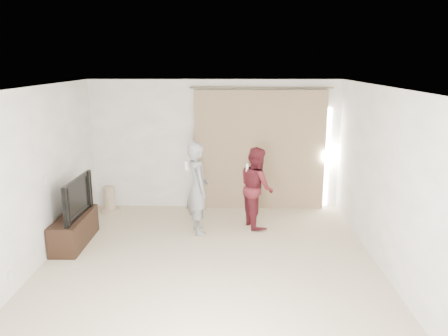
{
  "coord_description": "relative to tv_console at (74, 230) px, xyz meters",
  "views": [
    {
      "loc": [
        0.3,
        -5.9,
        2.95
      ],
      "look_at": [
        0.2,
        1.2,
        1.2
      ],
      "focal_mm": 35.0,
      "sensor_mm": 36.0,
      "label": 1
    }
  ],
  "objects": [
    {
      "name": "curtain",
      "position": [
        3.18,
        1.88,
        0.96
      ],
      "size": [
        2.8,
        0.11,
        2.46
      ],
      "color": "tan",
      "rests_on": "ground"
    },
    {
      "name": "wall_back",
      "position": [
        2.27,
        1.95,
        1.06
      ],
      "size": [
        5.0,
        0.04,
        2.6
      ],
      "primitive_type": "cube",
      "color": "white",
      "rests_on": "ground"
    },
    {
      "name": "person_woman",
      "position": [
        3.05,
        0.86,
        0.49
      ],
      "size": [
        0.74,
        0.85,
        1.46
      ],
      "color": "#591821",
      "rests_on": "ground"
    },
    {
      "name": "person_man",
      "position": [
        2.01,
        0.53,
        0.56
      ],
      "size": [
        0.54,
        0.67,
        1.61
      ],
      "color": "gray",
      "rests_on": "ground"
    },
    {
      "name": "tv_console",
      "position": [
        0.0,
        0.0,
        0.0
      ],
      "size": [
        0.43,
        1.25,
        0.48
      ],
      "primitive_type": "cube",
      "color": "black",
      "rests_on": "ground"
    },
    {
      "name": "wall_left",
      "position": [
        -0.23,
        -0.8,
        1.06
      ],
      "size": [
        0.04,
        5.5,
        2.6
      ],
      "color": "white",
      "rests_on": "ground"
    },
    {
      "name": "floor",
      "position": [
        2.27,
        -0.8,
        -0.24
      ],
      "size": [
        5.5,
        5.5,
        0.0
      ],
      "primitive_type": "plane",
      "color": "beige",
      "rests_on": "ground"
    },
    {
      "name": "ceiling",
      "position": [
        2.27,
        -0.8,
        2.36
      ],
      "size": [
        5.0,
        5.5,
        0.01
      ],
      "primitive_type": "cube",
      "color": "white",
      "rests_on": "wall_back"
    },
    {
      "name": "tv",
      "position": [
        0.0,
        0.0,
        0.56
      ],
      "size": [
        0.19,
        1.12,
        0.64
      ],
      "primitive_type": "imported",
      "rotation": [
        0.0,
        0.0,
        1.54
      ],
      "color": "black",
      "rests_on": "tv_console"
    },
    {
      "name": "scratching_post",
      "position": [
        0.17,
        1.57,
        -0.03
      ],
      "size": [
        0.39,
        0.39,
        0.52
      ],
      "color": "tan",
      "rests_on": "ground"
    }
  ]
}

